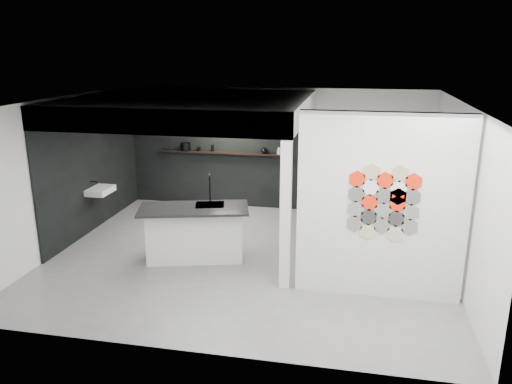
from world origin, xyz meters
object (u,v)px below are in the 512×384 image
object	(u,v)px
utensil_cup	(199,149)
kettle	(264,151)
bottle_dark	(212,148)
stockpot	(186,146)
glass_vase	(280,151)
kitchen_island	(195,232)
partition_panel	(381,208)
wall_basin	(100,191)
glass_bowl	(280,152)

from	to	relation	value
utensil_cup	kettle	bearing A→B (deg)	0.00
kettle	bottle_dark	distance (m)	1.23
stockpot	glass_vase	world-z (taller)	stockpot
kitchen_island	bottle_dark	xyz separation A→B (m)	(-0.55, 3.12, 0.88)
partition_panel	glass_vase	xyz separation A→B (m)	(-2.08, 3.87, -0.00)
wall_basin	utensil_cup	distance (m)	2.58
bottle_dark	stockpot	bearing A→B (deg)	180.00
stockpot	utensil_cup	size ratio (longest dim) A/B	2.33
partition_panel	bottle_dark	bearing A→B (deg)	133.54
glass_bowl	bottle_dark	distance (m)	1.60
partition_panel	wall_basin	world-z (taller)	partition_panel
kettle	glass_vase	bearing A→B (deg)	-3.30
wall_basin	partition_panel	bearing A→B (deg)	-18.23
kettle	glass_bowl	bearing A→B (deg)	-3.30
kitchen_island	utensil_cup	distance (m)	3.35
glass_bowl	glass_vase	xyz separation A→B (m)	(0.00, 0.00, 0.02)
partition_panel	stockpot	bearing A→B (deg)	138.23
kitchen_island	bottle_dark	world-z (taller)	kitchen_island
kitchen_island	utensil_cup	xyz separation A→B (m)	(-0.89, 3.12, 0.86)
partition_panel	wall_basin	bearing A→B (deg)	161.77
wall_basin	glass_vase	distance (m)	4.01
glass_vase	utensil_cup	bearing A→B (deg)	180.00
glass_vase	bottle_dark	world-z (taller)	glass_vase
glass_bowl	glass_vase	size ratio (longest dim) A/B	0.97
partition_panel	kettle	xyz separation A→B (m)	(-2.44, 3.87, -0.01)
kitchen_island	kettle	world-z (taller)	kitchen_island
partition_panel	stockpot	xyz separation A→B (m)	(-4.33, 3.87, 0.01)
glass_bowl	kettle	bearing A→B (deg)	180.00
kettle	glass_vase	distance (m)	0.37
partition_panel	bottle_dark	distance (m)	5.33
kettle	bottle_dark	world-z (taller)	bottle_dark
kitchen_island	glass_vase	xyz separation A→B (m)	(1.05, 3.12, 0.89)
bottle_dark	utensil_cup	size ratio (longest dim) A/B	1.55
kitchen_island	glass_vase	bearing A→B (deg)	56.66
wall_basin	glass_bowl	distance (m)	4.00
wall_basin	kitchen_island	distance (m)	2.59
stockpot	utensil_cup	bearing A→B (deg)	0.00
kitchen_island	glass_bowl	xyz separation A→B (m)	(1.05, 3.12, 0.86)
wall_basin	stockpot	distance (m)	2.42
utensil_cup	wall_basin	bearing A→B (deg)	-125.25
kitchen_island	bottle_dark	bearing A→B (deg)	85.26
glass_bowl	glass_vase	distance (m)	0.02
wall_basin	kitchen_island	size ratio (longest dim) A/B	0.30
partition_panel	kitchen_island	world-z (taller)	partition_panel
stockpot	glass_bowl	bearing A→B (deg)	0.00
utensil_cup	glass_vase	bearing A→B (deg)	0.00
stockpot	glass_vase	distance (m)	2.25
stockpot	kettle	xyz separation A→B (m)	(1.88, 0.00, -0.03)
kitchen_island	glass_bowl	bearing A→B (deg)	56.66
stockpot	kettle	world-z (taller)	stockpot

